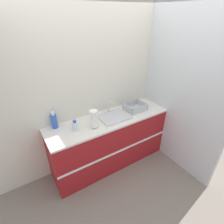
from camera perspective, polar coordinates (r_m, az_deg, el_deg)
ground_plane at (r=3.17m, az=2.03°, el=-18.67°), size 12.00×12.00×0.00m
wall_back at (r=2.82m, az=-4.27°, el=7.37°), size 4.38×0.06×2.60m
wall_right at (r=3.19m, az=15.08°, el=9.05°), size 0.06×2.56×2.60m
counter_cabinet at (r=3.02m, az=-0.83°, el=-9.51°), size 2.00×0.58×0.92m
sink at (r=2.78m, az=0.57°, el=-1.35°), size 0.46×0.38×0.23m
paper_towel_roll at (r=2.50m, az=-5.90°, el=-2.23°), size 0.12×0.12×0.27m
dish_rack at (r=3.01m, az=7.49°, el=1.46°), size 0.33×0.28×0.12m
bottle_blue at (r=2.62m, az=-18.37°, el=-2.75°), size 0.09×0.09×0.26m
bottle_clear at (r=2.51m, az=-11.96°, el=-4.45°), size 0.09×0.09×0.15m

